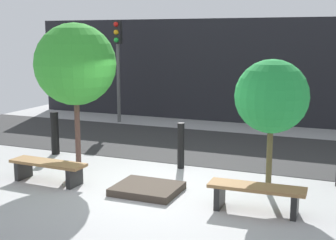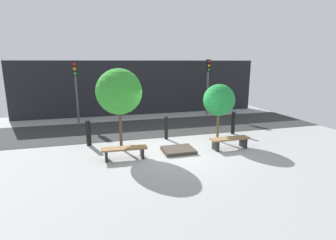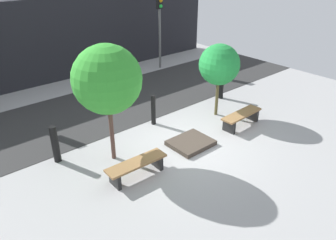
{
  "view_description": "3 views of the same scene",
  "coord_description": "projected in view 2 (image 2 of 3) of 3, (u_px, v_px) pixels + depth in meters",
  "views": [
    {
      "loc": [
        3.66,
        -7.94,
        2.97
      ],
      "look_at": [
        0.15,
        0.58,
        1.31
      ],
      "focal_mm": 50.0,
      "sensor_mm": 36.0,
      "label": 1
    },
    {
      "loc": [
        -3.07,
        -9.52,
        3.52
      ],
      "look_at": [
        -0.3,
        0.33,
        1.22
      ],
      "focal_mm": 28.0,
      "sensor_mm": 36.0,
      "label": 2
    },
    {
      "loc": [
        -6.06,
        -6.13,
        5.22
      ],
      "look_at": [
        -0.52,
        0.34,
        0.84
      ],
      "focal_mm": 35.0,
      "sensor_mm": 36.0,
      "label": 3
    }
  ],
  "objects": [
    {
      "name": "ground_plane",
      "position": [
        177.0,
        151.0,
        10.52
      ],
      "size": [
        18.0,
        18.0,
        0.0
      ],
      "primitive_type": "plane",
      "color": "#9D9D9D"
    },
    {
      "name": "road_strip",
      "position": [
        155.0,
        127.0,
        14.26
      ],
      "size": [
        18.0,
        4.06,
        0.01
      ],
      "primitive_type": "cube",
      "color": "#2E2E2E",
      "rests_on": "ground"
    },
    {
      "name": "building_facade",
      "position": [
        142.0,
        88.0,
        17.63
      ],
      "size": [
        16.2,
        0.5,
        3.57
      ],
      "primitive_type": "cube",
      "color": "black",
      "rests_on": "ground"
    },
    {
      "name": "bench_left",
      "position": [
        124.0,
        151.0,
        9.59
      ],
      "size": [
        1.67,
        0.51,
        0.44
      ],
      "rotation": [
        0.0,
        0.0,
        -0.03
      ],
      "color": "black",
      "rests_on": "ground"
    },
    {
      "name": "bench_right",
      "position": [
        230.0,
        141.0,
        10.72
      ],
      "size": [
        1.66,
        0.51,
        0.46
      ],
      "rotation": [
        0.0,
        0.0,
        0.03
      ],
      "color": "black",
      "rests_on": "ground"
    },
    {
      "name": "planter_bed",
      "position": [
        178.0,
        150.0,
        10.4
      ],
      "size": [
        1.23,
        1.04,
        0.14
      ],
      "primitive_type": "cube",
      "color": "#41372E",
      "rests_on": "ground"
    },
    {
      "name": "tree_behind_left_bench",
      "position": [
        119.0,
        92.0,
        10.19
      ],
      "size": [
        1.8,
        1.8,
        3.26
      ],
      "color": "brown",
      "rests_on": "ground"
    },
    {
      "name": "tree_behind_right_bench",
      "position": [
        219.0,
        100.0,
        11.44
      ],
      "size": [
        1.39,
        1.39,
        2.56
      ],
      "color": "brown",
      "rests_on": "ground"
    },
    {
      "name": "bollard_far_left",
      "position": [
        88.0,
        133.0,
        11.1
      ],
      "size": [
        0.2,
        0.2,
        1.09
      ],
      "primitive_type": "cylinder",
      "color": "black",
      "rests_on": "ground"
    },
    {
      "name": "bollard_left",
      "position": [
        166.0,
        128.0,
        12.0
      ],
      "size": [
        0.16,
        0.16,
        1.05
      ],
      "primitive_type": "cylinder",
      "color": "black",
      "rests_on": "ground"
    },
    {
      "name": "bollard_center",
      "position": [
        233.0,
        123.0,
        12.9
      ],
      "size": [
        0.19,
        0.19,
        1.09
      ],
      "primitive_type": "cylinder",
      "color": "black",
      "rests_on": "ground"
    },
    {
      "name": "traffic_light_west",
      "position": [
        76.0,
        81.0,
        14.83
      ],
      "size": [
        0.28,
        0.27,
        3.49
      ],
      "color": "#515151",
      "rests_on": "ground"
    },
    {
      "name": "traffic_light_mid_west",
      "position": [
        208.0,
        77.0,
        16.96
      ],
      "size": [
        0.28,
        0.27,
        3.63
      ],
      "color": "#5A5A5A",
      "rests_on": "ground"
    }
  ]
}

